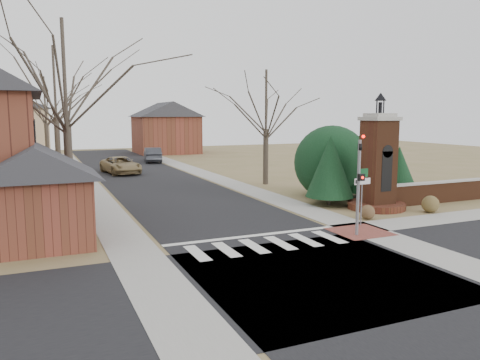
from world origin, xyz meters
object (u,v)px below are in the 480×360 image
sign_post (362,186)px  distant_car (153,155)px  pickup_truck (121,165)px  brick_gate_monument (378,171)px  traffic_signal_pole (359,177)px

sign_post → distant_car: 34.27m
pickup_truck → distant_car: bearing=52.5°
brick_gate_monument → pickup_truck: (-10.60, 22.02, -1.40)m
traffic_signal_pole → distant_car: traffic_signal_pole is taller
traffic_signal_pole → sign_post: (1.29, 1.41, -0.64)m
brick_gate_monument → sign_post: bearing=-138.6°
sign_post → pickup_truck: (-7.19, 25.03, -1.19)m
distant_car → traffic_signal_pole: bearing=100.3°
traffic_signal_pole → distant_car: bearing=91.4°
traffic_signal_pole → sign_post: 2.02m
pickup_truck → sign_post: bearing=-82.8°
brick_gate_monument → distant_car: (-5.60, 31.17, -1.34)m
sign_post → distant_car: size_ratio=0.55×
traffic_signal_pole → sign_post: traffic_signal_pole is taller
brick_gate_monument → distant_car: size_ratio=1.30×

